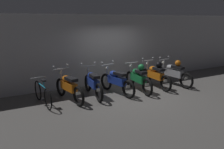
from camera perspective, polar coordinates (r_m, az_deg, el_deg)
name	(u,v)px	position (r m, az deg, el deg)	size (l,w,h in m)	color
ground_plane	(130,94)	(8.52, 4.63, -4.83)	(80.00, 80.00, 0.00)	#565451
back_wall	(107,49)	(9.83, -1.27, 6.33)	(16.00, 0.30, 2.89)	#ADADB2
motorbike_slot_0	(69,87)	(7.81, -10.81, -2.97)	(0.58, 1.94, 1.15)	black
motorbike_slot_1	(93,83)	(8.13, -4.84, -2.11)	(0.59, 1.95, 1.15)	black
motorbike_slot_2	(116,81)	(8.39, 1.08, -1.58)	(0.61, 1.94, 1.15)	black
motorbike_slot_3	(138,78)	(8.75, 6.55, -0.80)	(0.56, 1.95, 1.08)	black
motorbike_slot_4	(155,75)	(9.33, 10.76, -0.03)	(0.59, 1.95, 1.15)	black
motorbike_slot_5	(173,73)	(9.84, 15.11, 0.44)	(0.59, 1.95, 1.15)	black
bicycle	(43,94)	(7.66, -16.95, -4.67)	(0.50, 1.73, 0.89)	black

